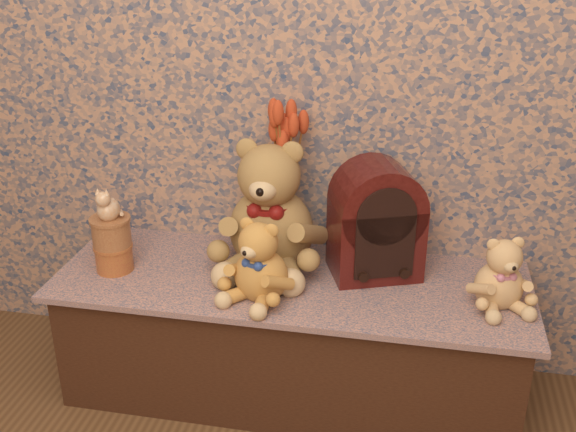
% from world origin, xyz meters
% --- Properties ---
extents(display_shelf, '(1.51, 0.54, 0.43)m').
position_xyz_m(display_shelf, '(0.00, 1.24, 0.22)').
color(display_shelf, '#324667').
rests_on(display_shelf, ground).
extents(teddy_large, '(0.37, 0.44, 0.46)m').
position_xyz_m(teddy_large, '(-0.08, 1.34, 0.66)').
color(teddy_large, olive).
rests_on(teddy_large, display_shelf).
extents(teddy_medium, '(0.29, 0.32, 0.27)m').
position_xyz_m(teddy_medium, '(-0.07, 1.12, 0.57)').
color(teddy_medium, '#C08236').
rests_on(teddy_medium, display_shelf).
extents(teddy_small, '(0.25, 0.28, 0.24)m').
position_xyz_m(teddy_small, '(0.63, 1.21, 0.55)').
color(teddy_small, tan).
rests_on(teddy_small, display_shelf).
extents(cathedral_radio, '(0.33, 0.28, 0.38)m').
position_xyz_m(cathedral_radio, '(0.25, 1.33, 0.62)').
color(cathedral_radio, '#3C0D0A').
rests_on(cathedral_radio, display_shelf).
extents(ceramic_vase, '(0.13, 0.13, 0.18)m').
position_xyz_m(ceramic_vase, '(-0.05, 1.39, 0.52)').
color(ceramic_vase, tan).
rests_on(ceramic_vase, display_shelf).
extents(dried_stalks, '(0.26, 0.26, 0.39)m').
position_xyz_m(dried_stalks, '(-0.05, 1.39, 0.81)').
color(dried_stalks, '#C13F1E').
rests_on(dried_stalks, ceramic_vase).
extents(biscuit_tin_lower, '(0.13, 0.13, 0.09)m').
position_xyz_m(biscuit_tin_lower, '(-0.58, 1.19, 0.48)').
color(biscuit_tin_lower, '#C38A39').
rests_on(biscuit_tin_lower, display_shelf).
extents(biscuit_tin_upper, '(0.15, 0.15, 0.10)m').
position_xyz_m(biscuit_tin_upper, '(-0.58, 1.19, 0.57)').
color(biscuit_tin_upper, tan).
rests_on(biscuit_tin_upper, biscuit_tin_lower).
extents(cat_figurine, '(0.09, 0.09, 0.11)m').
position_xyz_m(cat_figurine, '(-0.58, 1.19, 0.67)').
color(cat_figurine, silver).
rests_on(cat_figurine, biscuit_tin_upper).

